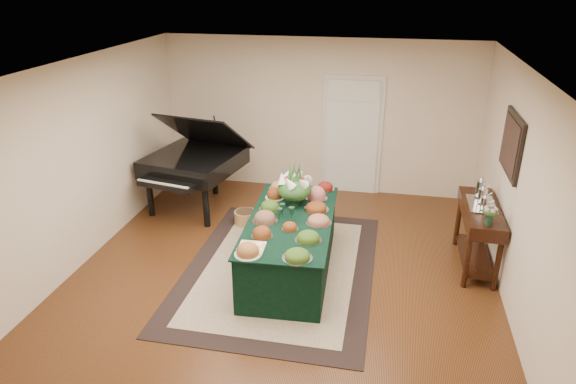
% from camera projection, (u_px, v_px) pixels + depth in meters
% --- Properties ---
extents(ground, '(6.00, 6.00, 0.00)m').
position_uv_depth(ground, '(284.00, 273.00, 6.84)').
color(ground, black).
rests_on(ground, ground).
extents(area_rug, '(2.47, 3.46, 0.01)m').
position_uv_depth(area_rug, '(280.00, 268.00, 6.93)').
color(area_rug, black).
rests_on(area_rug, ground).
extents(kitchen_doorway, '(1.05, 0.07, 2.10)m').
position_uv_depth(kitchen_doorway, '(352.00, 137.00, 8.99)').
color(kitchen_doorway, beige).
rests_on(kitchen_doorway, ground).
extents(buffet_table, '(1.18, 2.31, 0.77)m').
position_uv_depth(buffet_table, '(291.00, 245.00, 6.75)').
color(buffet_table, black).
rests_on(buffet_table, ground).
extents(food_platters, '(1.05, 2.32, 0.14)m').
position_uv_depth(food_platters, '(291.00, 213.00, 6.65)').
color(food_platters, silver).
rests_on(food_platters, buffet_table).
extents(cutting_board, '(0.32, 0.32, 0.10)m').
position_uv_depth(cutting_board, '(252.00, 245.00, 5.90)').
color(cutting_board, tan).
rests_on(cutting_board, buffet_table).
extents(green_goblets, '(0.22, 0.22, 0.18)m').
position_uv_depth(green_goblets, '(284.00, 213.00, 6.56)').
color(green_goblets, black).
rests_on(green_goblets, buffet_table).
extents(floral_centerpiece, '(0.48, 0.48, 0.48)m').
position_uv_depth(floral_centerpiece, '(295.00, 185.00, 6.90)').
color(floral_centerpiece, black).
rests_on(floral_centerpiece, buffet_table).
extents(grand_piano, '(1.68, 1.81, 1.67)m').
position_uv_depth(grand_piano, '(194.00, 162.00, 8.41)').
color(grand_piano, black).
rests_on(grand_piano, ground).
extents(wicker_basket, '(0.35, 0.35, 0.22)m').
position_uv_depth(wicker_basket, '(245.00, 218.00, 8.12)').
color(wicker_basket, olive).
rests_on(wicker_basket, ground).
extents(mahogany_sideboard, '(0.45, 1.34, 0.89)m').
position_uv_depth(mahogany_sideboard, '(480.00, 220.00, 6.75)').
color(mahogany_sideboard, black).
rests_on(mahogany_sideboard, ground).
extents(tea_service, '(0.34, 0.58, 0.30)m').
position_uv_depth(tea_service, '(482.00, 195.00, 6.71)').
color(tea_service, silver).
rests_on(tea_service, mahogany_sideboard).
extents(pink_bouquet, '(0.20, 0.20, 0.25)m').
position_uv_depth(pink_bouquet, '(490.00, 212.00, 6.13)').
color(pink_bouquet, black).
rests_on(pink_bouquet, mahogany_sideboard).
extents(wall_painting, '(0.05, 0.95, 0.75)m').
position_uv_depth(wall_painting, '(512.00, 144.00, 6.28)').
color(wall_painting, black).
rests_on(wall_painting, ground).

